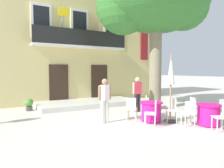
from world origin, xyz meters
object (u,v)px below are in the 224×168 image
cafe_chair_middle_2 (195,107)px  cafe_umbrella (171,78)px  cafe_table_near_tree (151,111)px  cafe_chair_near_tree_3 (152,112)px  ground_planter_left (29,104)px  pedestrian_near_entrance (105,98)px  cafe_chair_near_tree_2 (132,107)px  cafe_chair_middle_3 (189,112)px  cafe_chair_near_tree_1 (149,105)px  pedestrian_mid_plaza (138,92)px  cafe_chair_middle_0 (222,115)px  plane_tree (154,2)px  cafe_table_middle (208,115)px  cafe_chair_near_tree_0 (171,108)px

cafe_chair_middle_2 → cafe_umbrella: 1.57m
cafe_table_near_tree → cafe_chair_near_tree_3: (-0.46, -0.60, 0.14)m
cafe_umbrella → ground_planter_left: size_ratio=4.32×
pedestrian_near_entrance → cafe_table_near_tree: bearing=-22.8°
cafe_chair_near_tree_2 → cafe_umbrella: bearing=-39.0°
cafe_chair_middle_3 → cafe_chair_middle_2: bearing=27.2°
cafe_chair_near_tree_1 → pedestrian_mid_plaza: pedestrian_mid_plaza is taller
cafe_table_near_tree → cafe_umbrella: (0.56, -0.43, 1.27)m
cafe_chair_middle_0 → ground_planter_left: bearing=125.8°
cafe_chair_near_tree_3 → cafe_chair_middle_2: bearing=-3.3°
cafe_table_near_tree → pedestrian_mid_plaza: bearing=69.2°
cafe_chair_middle_0 → cafe_chair_middle_3: size_ratio=1.00×
ground_planter_left → pedestrian_mid_plaza: (4.44, -2.79, 0.60)m
plane_tree → cafe_chair_middle_0: 6.37m
cafe_table_middle → cafe_chair_middle_3: 0.77m
cafe_chair_near_tree_0 → pedestrian_near_entrance: (-2.27, 1.11, 0.40)m
plane_tree → cafe_table_near_tree: (-1.81, -2.00, -4.92)m
cafe_chair_near_tree_1 → ground_planter_left: (-4.16, 3.96, -0.20)m
cafe_table_near_tree → cafe_chair_near_tree_2: bearing=139.4°
cafe_chair_middle_0 → pedestrian_near_entrance: pedestrian_near_entrance is taller
cafe_chair_near_tree_3 → cafe_umbrella: size_ratio=0.36×
cafe_chair_near_tree_3 → ground_planter_left: (-3.30, 5.20, -0.20)m
plane_tree → pedestrian_mid_plaza: bearing=-170.2°
cafe_chair_near_tree_2 → pedestrian_mid_plaza: bearing=46.2°
cafe_chair_middle_0 → cafe_umbrella: 2.12m
cafe_chair_near_tree_1 → cafe_chair_near_tree_2: same height
cafe_chair_near_tree_0 → cafe_chair_middle_0: bearing=-74.7°
cafe_chair_near_tree_0 → cafe_table_middle: cafe_chair_near_tree_0 is taller
cafe_chair_near_tree_0 → cafe_chair_middle_2: 1.02m
cafe_chair_middle_0 → cafe_chair_middle_3: bearing=113.9°
cafe_table_near_tree → cafe_table_middle: bearing=-46.1°
pedestrian_mid_plaza → cafe_chair_middle_3: bearing=-90.2°
cafe_chair_near_tree_0 → ground_planter_left: cafe_chair_near_tree_0 is taller
cafe_table_middle → cafe_chair_middle_3: bearing=160.5°
cafe_chair_middle_3 → ground_planter_left: bearing=127.4°
cafe_chair_near_tree_1 → cafe_chair_middle_3: bearing=-81.4°
cafe_chair_near_tree_0 → pedestrian_near_entrance: pedestrian_near_entrance is taller
cafe_chair_near_tree_2 → pedestrian_mid_plaza: (1.26, 1.32, 0.40)m
cafe_chair_middle_2 → cafe_chair_near_tree_0: bearing=162.8°
cafe_chair_near_tree_2 → cafe_umbrella: 1.85m
cafe_chair_near_tree_1 → cafe_chair_middle_3: same height
cafe_chair_middle_0 → pedestrian_near_entrance: bearing=134.1°
ground_planter_left → pedestrian_mid_plaza: 5.28m
ground_planter_left → pedestrian_near_entrance: size_ratio=0.36×
cafe_chair_near_tree_3 → cafe_chair_middle_0: 2.19m
ground_planter_left → pedestrian_mid_plaza: size_ratio=0.36×
cafe_chair_near_tree_2 → pedestrian_near_entrance: pedestrian_near_entrance is taller
cafe_chair_near_tree_2 → ground_planter_left: (-3.18, 4.11, -0.20)m
cafe_chair_middle_3 → cafe_table_near_tree: bearing=119.7°
cafe_chair_middle_0 → cafe_chair_middle_2: (0.50, 1.42, 0.00)m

